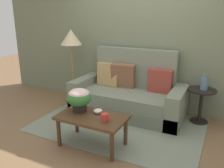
% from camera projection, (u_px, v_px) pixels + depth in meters
% --- Properties ---
extents(ground_plane, '(14.00, 14.00, 0.00)m').
position_uv_depth(ground_plane, '(114.00, 129.00, 3.72)').
color(ground_plane, brown).
extents(wall_back, '(6.40, 0.12, 2.81)m').
position_uv_depth(wall_back, '(143.00, 33.00, 4.34)').
color(wall_back, slate).
rests_on(wall_back, ground).
extents(area_rug, '(2.64, 1.76, 0.01)m').
position_uv_depth(area_rug, '(119.00, 125.00, 3.86)').
color(area_rug, gray).
rests_on(area_rug, ground).
extents(couch, '(1.99, 0.89, 1.14)m').
position_uv_depth(couch, '(129.00, 95.00, 4.27)').
color(couch, '#626B59').
rests_on(couch, ground).
extents(coffee_table, '(0.92, 0.54, 0.44)m').
position_uv_depth(coffee_table, '(92.00, 120.00, 3.16)').
color(coffee_table, '#442D1B').
rests_on(coffee_table, ground).
extents(side_table, '(0.45, 0.45, 0.58)m').
position_uv_depth(side_table, '(201.00, 100.00, 3.85)').
color(side_table, black).
rests_on(side_table, ground).
extents(floor_lamp, '(0.42, 0.42, 1.46)m').
position_uv_depth(floor_lamp, '(71.00, 42.00, 4.61)').
color(floor_lamp, olive).
rests_on(floor_lamp, ground).
extents(potted_plant, '(0.34, 0.34, 0.32)m').
position_uv_depth(potted_plant, '(79.00, 98.00, 3.25)').
color(potted_plant, black).
rests_on(potted_plant, coffee_table).
extents(coffee_mug, '(0.14, 0.09, 0.10)m').
position_uv_depth(coffee_mug, '(105.00, 118.00, 2.98)').
color(coffee_mug, red).
rests_on(coffee_mug, coffee_table).
extents(snack_bowl, '(0.12, 0.12, 0.06)m').
position_uv_depth(snack_bowl, '(98.00, 111.00, 3.22)').
color(snack_bowl, silver).
rests_on(snack_bowl, coffee_table).
extents(table_vase, '(0.12, 0.12, 0.25)m').
position_uv_depth(table_vase, '(204.00, 83.00, 3.76)').
color(table_vase, slate).
rests_on(table_vase, side_table).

